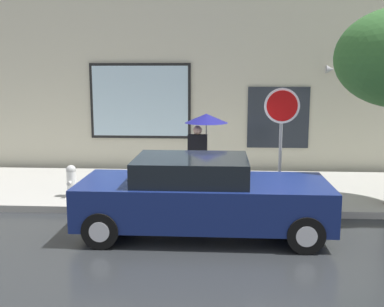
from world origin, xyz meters
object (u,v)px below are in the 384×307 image
fire_hydrant (72,181)px  stop_sign (281,123)px  pedestrian_with_umbrella (204,129)px  parked_car (202,196)px

fire_hydrant → stop_sign: stop_sign is taller
stop_sign → fire_hydrant: bearing=177.1°
pedestrian_with_umbrella → stop_sign: (1.71, -1.00, 0.27)m
parked_car → fire_hydrant: parked_car is taller
parked_car → stop_sign: size_ratio=1.81×
parked_car → stop_sign: bearing=45.9°
parked_car → fire_hydrant: bearing=148.1°
fire_hydrant → pedestrian_with_umbrella: 3.34m
parked_car → fire_hydrant: size_ratio=6.20×
pedestrian_with_umbrella → parked_car: bearing=-88.6°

